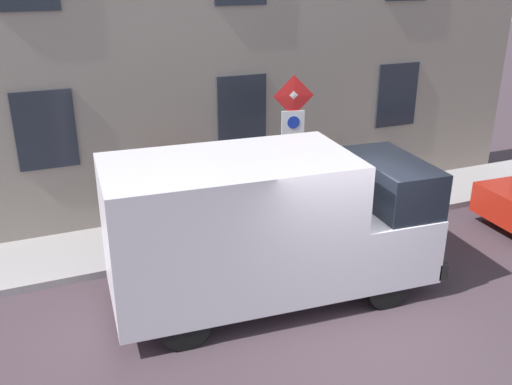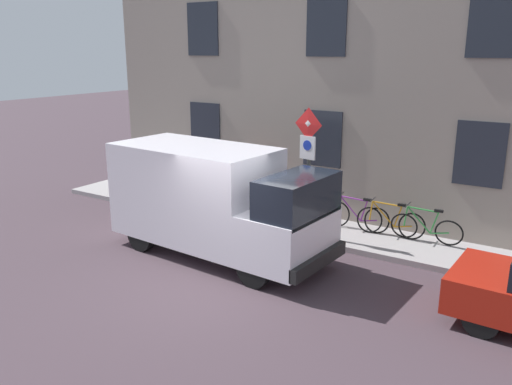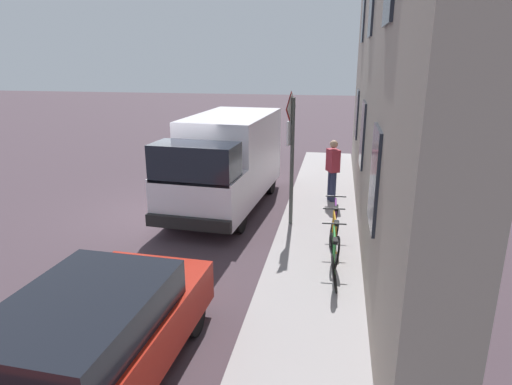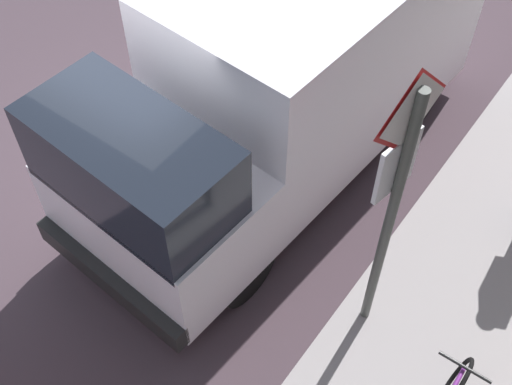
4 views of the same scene
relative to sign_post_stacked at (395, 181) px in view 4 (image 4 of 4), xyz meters
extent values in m
plane|color=#46373F|center=(-3.03, 0.40, -2.20)|extent=(80.00, 80.00, 0.00)
cube|color=#A29C9C|center=(0.72, 0.40, -2.13)|extent=(1.87, 16.41, 0.14)
cylinder|color=#474C47|center=(0.04, -0.01, -0.55)|extent=(0.09, 0.09, 3.02)
pyramid|color=silver|center=(-0.04, 0.01, 0.71)|extent=(0.13, 0.50, 0.50)
pyramid|color=red|center=(-0.04, 0.01, 0.71)|extent=(0.12, 0.55, 0.56)
cube|color=white|center=(-0.02, 0.00, 0.16)|extent=(0.12, 0.44, 0.56)
cylinder|color=#1933B2|center=(-0.05, 0.00, 0.22)|extent=(0.05, 0.24, 0.24)
cube|color=white|center=(-1.86, 1.97, -0.79)|extent=(2.26, 3.93, 2.18)
cube|color=white|center=(-2.05, -0.62, -1.32)|extent=(2.09, 1.54, 1.10)
cube|color=black|center=(-2.06, -0.83, -0.42)|extent=(1.98, 1.11, 0.84)
cube|color=black|center=(-2.10, -1.37, -1.69)|extent=(2.01, 0.30, 0.28)
cylinder|color=black|center=(-1.15, -0.45, -1.82)|extent=(0.27, 0.77, 0.76)
cylinder|color=black|center=(-2.91, -0.32, -1.82)|extent=(0.27, 0.77, 0.76)
cylinder|color=black|center=(-0.92, 2.87, -1.82)|extent=(0.27, 0.77, 0.76)
cylinder|color=black|center=(-2.67, 3.00, -1.82)|extent=(0.27, 0.77, 0.76)
cylinder|color=purple|center=(1.09, -0.39, -1.48)|extent=(0.04, 0.09, 0.50)
cylinder|color=#262626|center=(1.09, -0.42, -1.18)|extent=(0.46, 0.04, 0.03)
camera|label=1|loc=(-9.42, 4.71, 3.02)|focal=39.88mm
camera|label=2|loc=(-11.05, -5.55, 2.44)|focal=36.71mm
camera|label=3|loc=(1.05, -10.18, 1.83)|focal=31.25mm
camera|label=4|loc=(1.05, -3.23, 3.90)|focal=46.35mm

